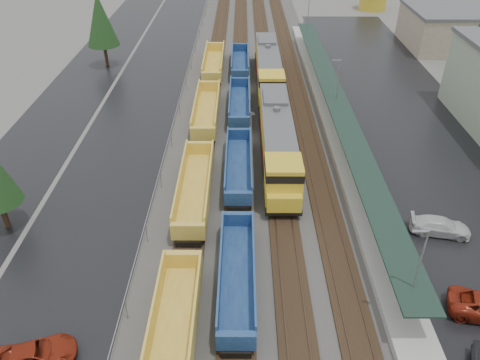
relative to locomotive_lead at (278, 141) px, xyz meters
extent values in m
cube|color=#302D2B|center=(-2.00, 19.26, -2.56)|extent=(20.00, 160.00, 0.08)
cube|color=black|center=(-8.00, 19.26, -2.44)|extent=(2.60, 160.00, 0.15)
cube|color=#473326|center=(-8.72, 19.26, -2.33)|extent=(0.08, 160.00, 0.07)
cube|color=#473326|center=(-7.28, 19.26, -2.33)|extent=(0.08, 160.00, 0.07)
cube|color=black|center=(-4.00, 19.26, -2.44)|extent=(2.60, 160.00, 0.15)
cube|color=#473326|center=(-4.72, 19.26, -2.33)|extent=(0.08, 160.00, 0.07)
cube|color=#473326|center=(-3.28, 19.26, -2.33)|extent=(0.08, 160.00, 0.07)
cube|color=black|center=(0.00, 19.26, -2.44)|extent=(2.60, 160.00, 0.15)
cube|color=#473326|center=(-0.72, 19.26, -2.33)|extent=(0.08, 160.00, 0.07)
cube|color=#473326|center=(0.72, 19.26, -2.33)|extent=(0.08, 160.00, 0.07)
cube|color=black|center=(4.00, 19.26, -2.44)|extent=(2.60, 160.00, 0.15)
cube|color=#473326|center=(3.28, 19.26, -2.33)|extent=(0.08, 160.00, 0.07)
cube|color=#473326|center=(4.72, 19.26, -2.33)|extent=(0.08, 160.00, 0.07)
cube|color=black|center=(-17.00, 19.26, -2.59)|extent=(10.00, 160.00, 0.02)
cube|color=black|center=(-27.00, 19.26, -2.59)|extent=(9.00, 160.00, 0.02)
cube|color=black|center=(17.00, 9.26, -2.59)|extent=(16.00, 100.00, 0.02)
cube|color=#9E9B93|center=(7.50, 9.26, -2.25)|extent=(3.00, 80.00, 0.70)
cylinder|color=gray|center=(7.50, -15.74, -0.70)|extent=(0.16, 0.16, 2.40)
cylinder|color=gray|center=(7.50, -0.74, -0.70)|extent=(0.16, 0.16, 2.40)
cylinder|color=gray|center=(7.50, 14.26, -0.70)|extent=(0.16, 0.16, 2.40)
cylinder|color=gray|center=(7.50, 29.26, -0.70)|extent=(0.16, 0.16, 2.40)
cylinder|color=gray|center=(7.50, 44.26, -0.70)|extent=(0.16, 0.16, 2.40)
cube|color=#182C23|center=(7.50, 9.26, 0.60)|extent=(2.60, 65.00, 0.15)
cylinder|color=gray|center=(7.50, -20.74, 1.40)|extent=(0.12, 0.12, 8.00)
cube|color=gray|center=(7.00, -20.74, 5.30)|extent=(1.00, 0.15, 0.12)
cylinder|color=gray|center=(7.50, 9.26, 1.40)|extent=(0.12, 0.12, 8.00)
cube|color=gray|center=(7.00, 9.26, 5.30)|extent=(1.00, 0.15, 0.12)
cylinder|color=gray|center=(7.50, 39.26, 1.40)|extent=(0.12, 0.12, 8.00)
cylinder|color=gray|center=(-11.50, -20.74, -1.60)|extent=(0.08, 0.08, 2.00)
cylinder|color=gray|center=(-11.50, -12.74, -1.60)|extent=(0.08, 0.08, 2.00)
cylinder|color=gray|center=(-11.50, -4.74, -1.60)|extent=(0.08, 0.08, 2.00)
cylinder|color=gray|center=(-11.50, 3.26, -1.60)|extent=(0.08, 0.08, 2.00)
cylinder|color=gray|center=(-11.50, 11.26, -1.60)|extent=(0.08, 0.08, 2.00)
cylinder|color=gray|center=(-11.50, 19.26, -1.60)|extent=(0.08, 0.08, 2.00)
cylinder|color=gray|center=(-11.50, 27.26, -1.60)|extent=(0.08, 0.08, 2.00)
cylinder|color=gray|center=(-11.50, 35.26, -1.60)|extent=(0.08, 0.08, 2.00)
cylinder|color=gray|center=(-11.50, 43.26, -1.60)|extent=(0.08, 0.08, 2.00)
cylinder|color=gray|center=(-11.50, 51.26, -1.60)|extent=(0.08, 0.08, 2.00)
cylinder|color=gray|center=(-11.50, 59.26, -1.60)|extent=(0.08, 0.08, 2.00)
cylinder|color=gray|center=(-11.50, 67.26, -1.60)|extent=(0.08, 0.08, 2.00)
cube|color=gray|center=(-11.50, 19.26, -0.60)|extent=(0.05, 160.00, 0.05)
cube|color=gray|center=(34.00, 39.26, 0.40)|extent=(18.00, 14.00, 6.00)
cube|color=#59595B|center=(34.00, 39.26, 3.65)|extent=(18.36, 14.28, 0.50)
cylinder|color=#332316|center=(-24.00, -10.74, -1.25)|extent=(0.50, 0.50, 2.70)
cylinder|color=#332316|center=(-25.00, 29.26, -0.95)|extent=(0.50, 0.50, 3.30)
cone|color=#193313|center=(-25.00, 29.26, 4.55)|extent=(4.84, 4.84, 7.70)
cylinder|color=#332316|center=(26.00, 17.26, -1.10)|extent=(0.50, 0.50, 3.00)
cone|color=#193313|center=(26.00, 17.26, 3.90)|extent=(4.40, 4.40, 7.00)
cube|color=black|center=(0.00, 0.77, -1.70)|extent=(3.24, 21.63, 0.43)
cube|color=gold|center=(0.00, 1.85, 0.14)|extent=(3.03, 17.30, 3.24)
cube|color=gold|center=(0.00, -7.67, 0.35)|extent=(3.24, 3.46, 3.68)
cube|color=black|center=(0.00, -7.67, 1.43)|extent=(3.30, 3.51, 0.76)
cube|color=gold|center=(0.00, -9.61, -0.73)|extent=(3.03, 1.08, 1.51)
cube|color=#59595B|center=(0.00, 1.85, 1.87)|extent=(3.08, 17.30, 0.38)
cube|color=maroon|center=(-1.54, 1.85, -1.16)|extent=(0.04, 17.30, 0.38)
cube|color=maroon|center=(1.54, 1.85, -1.16)|extent=(0.04, 17.30, 0.38)
cube|color=black|center=(0.00, 0.77, -2.13)|extent=(2.38, 6.49, 0.65)
cube|color=black|center=(0.00, -6.80, -2.03)|extent=(2.60, 4.33, 0.54)
cube|color=black|center=(0.00, 8.34, -2.03)|extent=(2.60, 4.33, 0.54)
cylinder|color=#59595B|center=(0.00, 2.93, 2.19)|extent=(0.76, 0.76, 0.54)
cube|color=#59595B|center=(0.00, 6.17, 2.14)|extent=(2.60, 4.33, 0.54)
cube|color=black|center=(0.00, 21.77, -1.70)|extent=(3.24, 21.63, 0.43)
cube|color=gold|center=(0.00, 22.85, 0.14)|extent=(3.03, 17.30, 3.24)
cube|color=gold|center=(0.00, 13.33, 0.35)|extent=(3.24, 3.46, 3.68)
cube|color=black|center=(0.00, 13.33, 1.43)|extent=(3.30, 3.51, 0.76)
cube|color=gold|center=(0.00, 11.39, -0.73)|extent=(3.03, 1.08, 1.51)
cube|color=#59595B|center=(0.00, 22.85, 1.87)|extent=(3.08, 17.30, 0.38)
cube|color=maroon|center=(-1.54, 22.85, -1.16)|extent=(0.04, 17.30, 0.38)
cube|color=maroon|center=(1.54, 22.85, -1.16)|extent=(0.04, 17.30, 0.38)
cube|color=black|center=(0.00, 21.77, -2.13)|extent=(2.38, 6.49, 0.65)
cube|color=black|center=(0.00, 14.20, -2.03)|extent=(2.60, 4.33, 0.54)
cube|color=black|center=(0.00, 29.34, -2.03)|extent=(2.60, 4.33, 0.54)
cylinder|color=#59595B|center=(0.00, 23.93, 2.19)|extent=(0.76, 0.76, 0.54)
cube|color=#59595B|center=(0.00, 27.17, 2.14)|extent=(2.60, 4.33, 0.54)
cube|color=gold|center=(-8.00, -23.29, -1.71)|extent=(2.78, 12.98, 0.27)
cube|color=gold|center=(-9.34, -23.29, -0.74)|extent=(0.16, 12.98, 1.93)
cube|color=gold|center=(-6.66, -23.29, -0.74)|extent=(0.16, 12.98, 1.93)
cube|color=gold|center=(-8.00, -16.58, -0.96)|extent=(2.78, 0.53, 1.50)
cube|color=black|center=(-8.00, -17.33, -2.03)|extent=(2.14, 2.35, 0.53)
cube|color=gold|center=(-8.00, -6.57, -1.71)|extent=(2.78, 12.98, 0.27)
cube|color=gold|center=(-9.34, -6.57, -0.74)|extent=(0.16, 12.98, 1.93)
cube|color=gold|center=(-6.66, -6.57, -0.74)|extent=(0.16, 12.98, 1.93)
cube|color=gold|center=(-8.00, -13.27, -0.96)|extent=(2.78, 0.53, 1.50)
cube|color=gold|center=(-8.00, 0.14, -0.96)|extent=(2.78, 0.53, 1.50)
cube|color=black|center=(-8.00, -12.52, -2.03)|extent=(2.14, 2.35, 0.53)
cube|color=black|center=(-8.00, -0.61, -2.03)|extent=(2.14, 2.35, 0.53)
cube|color=gold|center=(-8.00, 10.15, -1.71)|extent=(2.78, 12.98, 0.27)
cube|color=gold|center=(-9.34, 10.15, -0.74)|extent=(0.16, 12.98, 1.93)
cube|color=gold|center=(-6.66, 10.15, -0.74)|extent=(0.16, 12.98, 1.93)
cube|color=gold|center=(-8.00, 3.45, -0.96)|extent=(2.78, 0.53, 1.50)
cube|color=gold|center=(-8.00, 16.86, -0.96)|extent=(2.78, 0.53, 1.50)
cube|color=black|center=(-8.00, 4.20, -2.03)|extent=(2.14, 2.35, 0.53)
cube|color=black|center=(-8.00, 16.11, -2.03)|extent=(2.14, 2.35, 0.53)
cube|color=gold|center=(-8.00, 26.88, -1.71)|extent=(2.78, 12.98, 0.27)
cube|color=gold|center=(-9.34, 26.88, -0.74)|extent=(0.16, 12.98, 1.93)
cube|color=gold|center=(-6.66, 26.88, -0.74)|extent=(0.16, 12.98, 1.93)
cube|color=gold|center=(-8.00, 20.17, -0.96)|extent=(2.78, 0.53, 1.50)
cube|color=gold|center=(-8.00, 33.58, -0.96)|extent=(2.78, 0.53, 1.50)
cube|color=black|center=(-8.00, 20.92, -2.03)|extent=(2.14, 2.35, 0.53)
cube|color=black|center=(-8.00, 32.83, -2.03)|extent=(2.14, 2.35, 0.53)
cube|color=navy|center=(-4.00, -17.61, -1.76)|extent=(2.53, 11.68, 0.24)
cube|color=navy|center=(-5.22, -17.61, -0.89)|extent=(0.15, 11.68, 1.75)
cube|color=navy|center=(-2.78, -17.61, -0.89)|extent=(0.15, 11.68, 1.75)
cube|color=navy|center=(-4.00, -23.65, -1.08)|extent=(2.53, 0.49, 1.36)
cube|color=navy|center=(-4.00, -11.58, -1.08)|extent=(2.53, 0.49, 1.36)
cube|color=black|center=(-4.00, -22.97, -2.05)|extent=(1.94, 2.14, 0.49)
cube|color=black|center=(-4.00, -12.26, -2.05)|extent=(1.94, 2.14, 0.49)
cube|color=navy|center=(-4.00, -2.53, -1.76)|extent=(2.53, 11.68, 0.24)
cube|color=navy|center=(-5.22, -2.53, -0.89)|extent=(0.15, 11.68, 1.75)
cube|color=navy|center=(-2.78, -2.53, -0.89)|extent=(0.15, 11.68, 1.75)
cube|color=navy|center=(-4.00, -8.56, -1.08)|extent=(2.53, 0.49, 1.36)
cube|color=navy|center=(-4.00, 3.51, -1.08)|extent=(2.53, 0.49, 1.36)
cube|color=black|center=(-4.00, -7.88, -2.05)|extent=(1.94, 2.14, 0.49)
cube|color=black|center=(-4.00, 2.83, -2.05)|extent=(1.94, 2.14, 0.49)
cube|color=navy|center=(-4.00, 12.56, -1.76)|extent=(2.53, 11.68, 0.24)
cube|color=navy|center=(-5.22, 12.56, -0.89)|extent=(0.15, 11.68, 1.75)
cube|color=navy|center=(-2.78, 12.56, -0.89)|extent=(0.15, 11.68, 1.75)
cube|color=navy|center=(-4.00, 6.52, -1.08)|extent=(2.53, 0.49, 1.36)
cube|color=navy|center=(-4.00, 18.60, -1.08)|extent=(2.53, 0.49, 1.36)
cube|color=black|center=(-4.00, 7.20, -2.05)|extent=(1.94, 2.14, 0.49)
cube|color=black|center=(-4.00, 17.92, -2.05)|extent=(1.94, 2.14, 0.49)
cube|color=navy|center=(-4.00, 27.65, -1.76)|extent=(2.53, 11.68, 0.24)
cube|color=navy|center=(-5.22, 27.65, -0.89)|extent=(0.15, 11.68, 1.75)
cube|color=navy|center=(-2.78, 27.65, -0.89)|extent=(0.15, 11.68, 1.75)
cube|color=navy|center=(-4.00, 21.61, -1.08)|extent=(2.53, 0.49, 1.36)
cube|color=navy|center=(-4.00, 33.68, -1.08)|extent=(2.53, 0.49, 1.36)
cube|color=black|center=(-4.00, 22.29, -2.05)|extent=(1.94, 2.14, 0.49)
cube|color=black|center=(-4.00, 33.00, -2.05)|extent=(1.94, 2.14, 0.49)
imported|color=maroon|center=(-16.57, -24.20, -1.88)|extent=(3.80, 5.60, 1.42)
imported|color=silver|center=(13.15, -11.44, -1.88)|extent=(2.96, 5.26, 1.44)
camera|label=1|loc=(-3.67, -42.26, 23.29)|focal=35.00mm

